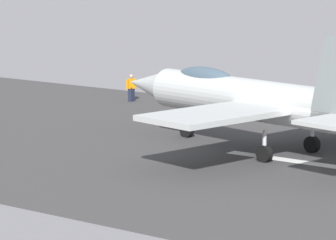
# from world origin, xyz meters

# --- Properties ---
(ground_plane) EXTENTS (400.00, 400.00, 0.00)m
(ground_plane) POSITION_xyz_m (0.00, 0.00, 0.00)
(ground_plane) COLOR slate
(runway_strip) EXTENTS (240.00, 26.00, 0.02)m
(runway_strip) POSITION_xyz_m (-0.02, 0.00, 0.01)
(runway_strip) COLOR #3C393A
(runway_strip) RESTS_ON ground
(fighter_jet) EXTENTS (17.24, 14.24, 5.61)m
(fighter_jet) POSITION_xyz_m (3.54, -0.95, 2.42)
(fighter_jet) COLOR #AEB1B0
(fighter_jet) RESTS_ON ground
(crew_person) EXTENTS (0.41, 0.66, 1.67)m
(crew_person) POSITION_xyz_m (17.96, -9.52, 0.83)
(crew_person) COLOR #1E2338
(crew_person) RESTS_ON ground
(marker_cone_mid) EXTENTS (0.44, 0.44, 0.55)m
(marker_cone_mid) POSITION_xyz_m (9.00, -12.60, 0.28)
(marker_cone_mid) COLOR orange
(marker_cone_mid) RESTS_ON ground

